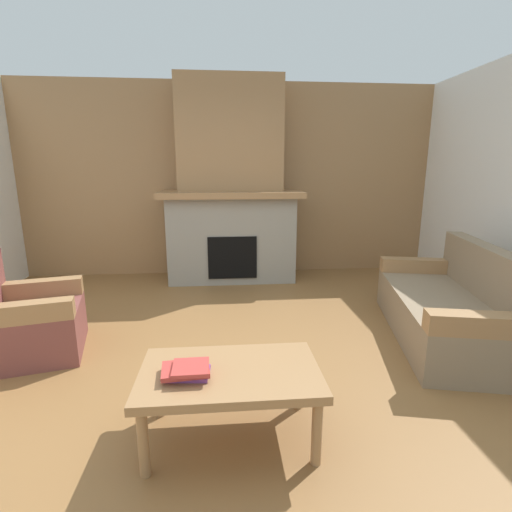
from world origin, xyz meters
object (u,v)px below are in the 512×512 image
at_px(fireplace, 231,196).
at_px(armchair, 24,321).
at_px(couch, 451,308).
at_px(coffee_table, 230,379).

bearing_deg(fireplace, armchair, -129.43).
distance_m(fireplace, armchair, 2.92).
distance_m(couch, coffee_table, 2.33).
relative_size(fireplace, armchair, 2.93).
height_order(fireplace, couch, fireplace).
distance_m(fireplace, couch, 3.03).
bearing_deg(couch, armchair, 179.79).
xyz_separation_m(armchair, coffee_table, (1.67, -1.16, 0.08)).
distance_m(armchair, coffee_table, 2.04).
height_order(couch, armchair, same).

